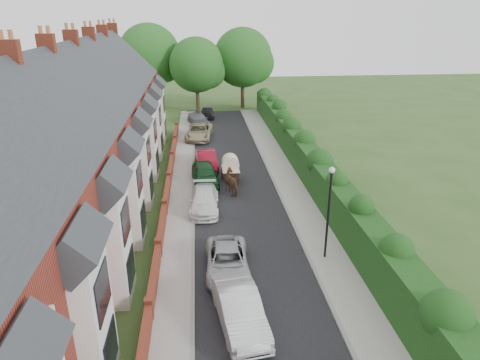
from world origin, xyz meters
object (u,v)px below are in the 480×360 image
object	(u,v)px
car_silver_b	(227,261)
horse_cart	(230,167)
car_silver_a	(239,309)
car_black	(207,112)
car_red	(207,160)
horse	(233,182)
lamppost	(329,202)
car_white	(204,201)
car_beige	(199,132)
car_grey	(198,119)
car_green	(205,174)

from	to	relation	value
car_silver_b	horse_cart	world-z (taller)	horse_cart
car_silver_a	car_black	bearing A→B (deg)	82.04
car_red	horse	bearing A→B (deg)	-77.78
car_silver_a	car_black	distance (m)	37.13
lamppost	car_silver_b	size ratio (longest dim) A/B	1.13
car_red	car_black	size ratio (longest dim) A/B	1.12
car_white	car_beige	world-z (taller)	car_beige
lamppost	horse_cart	distance (m)	12.28
car_beige	car_grey	bearing A→B (deg)	97.38
car_white	car_red	distance (m)	8.00
car_beige	car_black	distance (m)	9.20
car_green	car_grey	bearing A→B (deg)	85.83
lamppost	car_silver_a	size ratio (longest dim) A/B	1.09
car_green	car_black	distance (m)	21.37
car_black	horse_cart	world-z (taller)	horse_cart
car_grey	horse	bearing A→B (deg)	-97.06
lamppost	car_green	distance (m)	12.97
car_green	car_red	distance (m)	3.42
car_grey	horse_cart	world-z (taller)	horse_cart
car_black	car_beige	bearing A→B (deg)	-95.56
car_silver_b	horse_cart	xyz separation A→B (m)	(1.11, 12.13, 0.59)
car_green	car_beige	size ratio (longest dim) A/B	0.85
car_red	horse	size ratio (longest dim) A/B	2.15
car_beige	horse	size ratio (longest dim) A/B	2.65
car_green	horse_cart	bearing A→B (deg)	0.89
car_green	horse	xyz separation A→B (m)	(1.95, -1.96, 0.08)
car_silver_b	car_green	xyz separation A→B (m)	(-0.84, 11.92, 0.13)
car_white	horse	world-z (taller)	horse
lamppost	car_beige	bearing A→B (deg)	105.25
car_beige	horse	distance (m)	14.36
car_white	car_red	xyz separation A→B (m)	(0.37, 7.99, 0.05)
car_silver_a	car_beige	size ratio (longest dim) A/B	0.88
horse	car_grey	bearing A→B (deg)	-105.73
lamppost	car_green	size ratio (longest dim) A/B	1.14
car_black	horse	distance (m)	23.34
car_red	horse_cart	distance (m)	3.67
horse	car_white	bearing A→B (deg)	29.00
lamppost	car_grey	xyz separation A→B (m)	(-6.40, 29.00, -2.64)
car_white	car_beige	xyz separation A→B (m)	(-0.17, 16.80, 0.08)
car_silver_a	car_grey	distance (m)	33.63
car_grey	horse_cart	size ratio (longest dim) A/B	1.54
car_white	car_green	distance (m)	4.58
car_white	car_grey	distance (m)	22.40
lamppost	horse	world-z (taller)	lamppost
car_silver_a	car_white	xyz separation A→B (m)	(-1.21, 11.20, -0.12)
car_silver_b	horse	distance (m)	10.02
car_silver_a	car_beige	xyz separation A→B (m)	(-1.38, 28.00, -0.04)
car_silver_b	car_black	distance (m)	33.27
lamppost	horse	size ratio (longest dim) A/B	2.57
car_white	horse_cart	size ratio (longest dim) A/B	1.54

